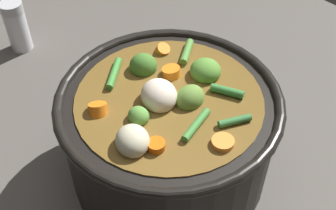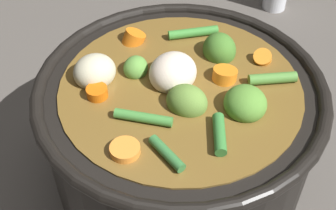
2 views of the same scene
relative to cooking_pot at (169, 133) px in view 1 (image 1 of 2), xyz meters
name	(u,v)px [view 1 (image 1 of 2)]	position (x,y,z in m)	size (l,w,h in m)	color
ground_plane	(169,167)	(0.00, 0.00, -0.08)	(1.10, 1.10, 0.00)	#514C47
cooking_pot	(169,133)	(0.00, 0.00, 0.00)	(0.29, 0.29, 0.17)	black
salt_shaker	(17,26)	(-0.39, -0.01, -0.03)	(0.04, 0.04, 0.10)	silver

